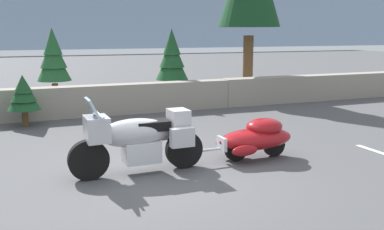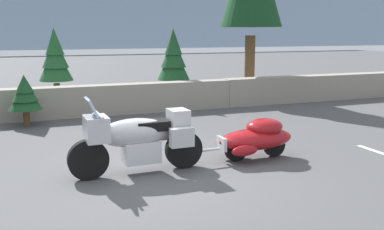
# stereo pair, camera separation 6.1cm
# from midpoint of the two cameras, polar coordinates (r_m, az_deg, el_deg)

# --- Properties ---
(ground_plane) EXTENTS (80.00, 80.00, 0.00)m
(ground_plane) POSITION_cam_midpoint_polar(r_m,az_deg,el_deg) (7.30, -4.28, -7.92)
(ground_plane) COLOR #4C4C4F
(stone_guard_wall) EXTENTS (24.00, 0.59, 0.89)m
(stone_guard_wall) POSITION_cam_midpoint_polar(r_m,az_deg,el_deg) (12.66, -11.47, 1.98)
(stone_guard_wall) COLOR gray
(stone_guard_wall) RESTS_ON ground
(distant_ridgeline) EXTENTS (240.00, 80.00, 16.00)m
(distant_ridgeline) POSITION_cam_midpoint_polar(r_m,az_deg,el_deg) (102.48, -20.68, 13.36)
(distant_ridgeline) COLOR #7F93AD
(distant_ridgeline) RESTS_ON ground
(touring_motorcycle) EXTENTS (2.31, 0.77, 1.33)m
(touring_motorcycle) POSITION_cam_midpoint_polar(r_m,az_deg,el_deg) (7.24, -7.01, -2.98)
(touring_motorcycle) COLOR black
(touring_motorcycle) RESTS_ON ground
(car_shaped_trailer) EXTENTS (2.21, 0.79, 0.76)m
(car_shaped_trailer) POSITION_cam_midpoint_polar(r_m,az_deg,el_deg) (8.18, 8.71, -2.94)
(car_shaped_trailer) COLOR black
(car_shaped_trailer) RESTS_ON ground
(pine_tree_secondary) EXTENTS (1.08, 1.08, 2.50)m
(pine_tree_secondary) POSITION_cam_midpoint_polar(r_m,az_deg,el_deg) (14.56, -17.53, 7.29)
(pine_tree_secondary) COLOR brown
(pine_tree_secondary) RESTS_ON ground
(pine_tree_far_right) EXTENTS (1.07, 1.07, 2.47)m
(pine_tree_far_right) POSITION_cam_midpoint_polar(r_m,az_deg,el_deg) (14.28, -2.36, 7.66)
(pine_tree_far_right) COLOR brown
(pine_tree_far_right) RESTS_ON ground
(pine_sapling_near) EXTENTS (0.83, 0.83, 1.31)m
(pine_sapling_near) POSITION_cam_midpoint_polar(r_m,az_deg,el_deg) (11.63, -21.08, 2.58)
(pine_sapling_near) COLOR brown
(pine_sapling_near) RESTS_ON ground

